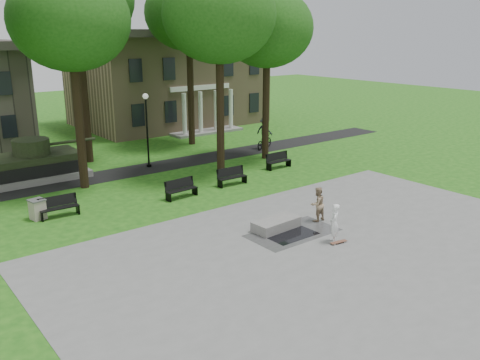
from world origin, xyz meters
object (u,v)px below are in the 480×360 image
object	(u,v)px
friend_watching	(317,204)
cyclist	(264,136)
trash_bin	(38,209)
concrete_block	(276,224)
park_bench_0	(59,206)
skateboarder	(334,223)

from	to	relation	value
friend_watching	cyclist	bearing A→B (deg)	-119.27
friend_watching	trash_bin	size ratio (longest dim) A/B	1.68
concrete_block	cyclist	distance (m)	16.18
concrete_block	cyclist	size ratio (longest dim) A/B	0.94
friend_watching	trash_bin	distance (m)	12.98
concrete_block	trash_bin	xyz separation A→B (m)	(-7.90, 7.80, 0.24)
trash_bin	concrete_block	bearing A→B (deg)	-44.63
park_bench_0	trash_bin	world-z (taller)	park_bench_0
concrete_block	friend_watching	bearing A→B (deg)	-10.04
concrete_block	friend_watching	size ratio (longest dim) A/B	1.37
concrete_block	park_bench_0	distance (m)	10.29
friend_watching	park_bench_0	xyz separation A→B (m)	(-9.18, 7.91, -0.30)
friend_watching	cyclist	xyz separation A→B (m)	(7.93, 13.01, 0.13)
skateboarder	trash_bin	bearing A→B (deg)	-91.32
concrete_block	skateboarder	bearing A→B (deg)	-70.13
friend_watching	park_bench_0	distance (m)	12.12
friend_watching	park_bench_0	world-z (taller)	friend_watching
skateboarder	park_bench_0	xyz separation A→B (m)	(-7.92, 10.05, -0.32)
park_bench_0	trash_bin	xyz separation A→B (m)	(-0.89, 0.27, -0.04)
skateboarder	friend_watching	distance (m)	2.48
cyclist	concrete_block	bearing A→B (deg)	117.96
cyclist	skateboarder	bearing A→B (deg)	125.39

